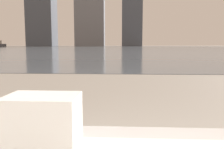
{
  "coord_description": "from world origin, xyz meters",
  "views": [
    {
      "loc": [
        0.1,
        0.11,
        0.83
      ],
      "look_at": [
        -0.02,
        2.09,
        0.59
      ],
      "focal_mm": 40.0,
      "sensor_mm": 36.0,
      "label": 1
    }
  ],
  "objects": [
    {
      "name": "towel_stack",
      "position": [
        -0.18,
        0.89,
        0.58
      ],
      "size": [
        0.24,
        0.17,
        0.16
      ],
      "color": "white",
      "rests_on": "bathtub"
    },
    {
      "name": "harbor_water",
      "position": [
        0.0,
        62.0,
        0.01
      ],
      "size": [
        180.0,
        110.0,
        0.01
      ],
      "color": "slate",
      "rests_on": "ground_plane"
    },
    {
      "name": "skyline_tower_2",
      "position": [
        2.61,
        118.0,
        20.92
      ],
      "size": [
        9.07,
        12.03,
        41.85
      ],
      "color": "#4C515B",
      "rests_on": "ground_plane"
    }
  ]
}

